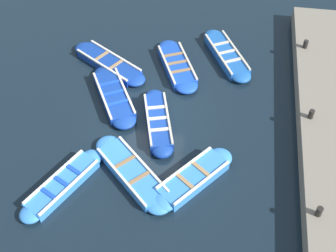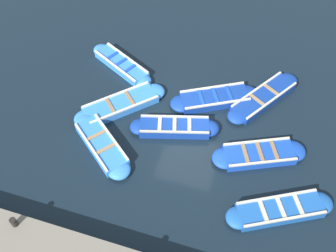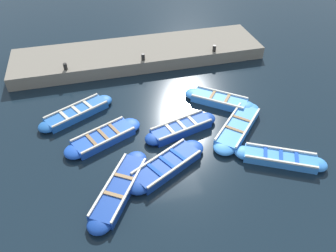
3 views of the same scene
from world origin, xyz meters
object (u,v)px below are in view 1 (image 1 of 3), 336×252
boat_broadside (132,173)px  bollard_mid_south (306,44)px  boat_near_quay (177,66)px  boat_bow_out (109,63)px  bollard_mid_north (311,114)px  boat_drifting (193,178)px  boat_outer_right (62,185)px  boat_stern_in (158,122)px  boat_alongside (227,55)px  bollard_north (319,211)px  boat_tucked (114,96)px

boat_broadside → bollard_mid_south: 9.44m
bollard_mid_south → boat_near_quay: bearing=-165.6°
boat_bow_out → bollard_mid_north: size_ratio=10.83×
boat_drifting → boat_outer_right: bearing=-168.4°
boat_drifting → bollard_mid_south: 8.20m
boat_stern_in → boat_outer_right: bearing=-129.6°
boat_alongside → bollard_mid_south: size_ratio=10.66×
boat_near_quay → boat_bow_out: size_ratio=0.96×
boat_alongside → bollard_mid_north: bollard_mid_north is taller
boat_near_quay → boat_broadside: 5.89m
boat_stern_in → boat_bow_out: (-2.64, 3.10, -0.03)m
bollard_north → bollard_mid_north: bearing=90.0°
boat_outer_right → boat_tucked: (0.76, 4.46, 0.01)m
boat_broadside → boat_stern_in: bearing=78.5°
boat_outer_right → bollard_mid_south: bollard_mid_south is taller
boat_outer_right → boat_stern_in: bearing=50.4°
boat_broadside → boat_drifting: size_ratio=1.06×
boat_outer_right → boat_bow_out: 6.40m
boat_drifting → boat_bow_out: size_ratio=0.87×
boat_stern_in → bollard_mid_south: (5.56, 4.74, 0.68)m
boat_alongside → boat_outer_right: 9.21m
bollard_mid_north → boat_outer_right: bearing=-155.0°
boat_tucked → bollard_north: (7.54, -4.74, 0.70)m
bollard_north → bollard_mid_south: bearing=90.0°
bollard_north → bollard_mid_south: same height
boat_near_quay → bollard_mid_north: size_ratio=10.39×
bollard_mid_south → boat_tucked: bearing=-154.6°
boat_outer_right → bollard_mid_north: size_ratio=10.06×
bollard_mid_north → bollard_mid_south: same height
boat_bow_out → bollard_mid_south: size_ratio=10.83×
boat_tucked → bollard_mid_south: size_ratio=10.76×
boat_drifting → bollard_mid_north: bollard_mid_north is taller
boat_stern_in → bollard_mid_north: size_ratio=10.26×
boat_drifting → bollard_north: bearing=-16.5°
boat_alongside → boat_broadside: 7.42m
boat_alongside → boat_bow_out: 5.12m
boat_near_quay → boat_broadside: bearing=-97.5°
boat_stern_in → bollard_north: size_ratio=10.26×
boat_broadside → boat_alongside: bearing=67.7°
boat_alongside → boat_broadside: size_ratio=1.07×
boat_outer_right → boat_broadside: 2.38m
boat_tucked → boat_outer_right: bearing=-99.6°
boat_alongside → boat_near_quay: size_ratio=1.03×
boat_outer_right → boat_drifting: 4.42m
boat_alongside → boat_broadside: (-2.81, -6.87, -0.01)m
boat_broadside → boat_drifting: bearing=1.5°
boat_tucked → bollard_north: size_ratio=10.76×
bollard_north → boat_stern_in: bearing=147.2°
boat_stern_in → boat_outer_right: boat_stern_in is taller
boat_alongside → boat_tucked: boat_tucked is taller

